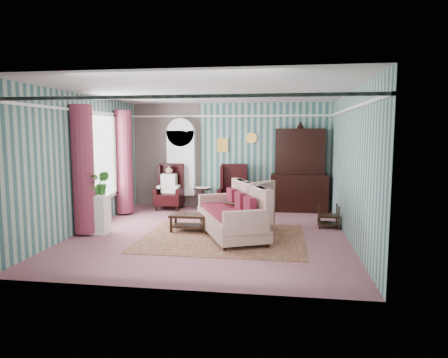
# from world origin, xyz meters

# --- Properties ---
(floor) EXTENTS (6.00, 6.00, 0.00)m
(floor) POSITION_xyz_m (0.00, 0.00, 0.00)
(floor) COLOR #8F535B
(floor) RESTS_ON ground
(room_shell) EXTENTS (5.53, 6.02, 2.91)m
(room_shell) POSITION_xyz_m (-0.62, 0.18, 2.01)
(room_shell) COLOR #356160
(room_shell) RESTS_ON ground
(bookcase) EXTENTS (0.80, 0.28, 2.24)m
(bookcase) POSITION_xyz_m (-1.35, 2.84, 1.12)
(bookcase) COLOR silver
(bookcase) RESTS_ON floor
(dresser_hutch) EXTENTS (1.50, 0.56, 2.36)m
(dresser_hutch) POSITION_xyz_m (1.90, 2.72, 1.18)
(dresser_hutch) COLOR black
(dresser_hutch) RESTS_ON floor
(wingback_left) EXTENTS (0.76, 0.80, 1.25)m
(wingback_left) POSITION_xyz_m (-1.60, 2.45, 0.62)
(wingback_left) COLOR black
(wingback_left) RESTS_ON floor
(wingback_right) EXTENTS (0.76, 0.80, 1.25)m
(wingback_right) POSITION_xyz_m (0.15, 2.45, 0.62)
(wingback_right) COLOR black
(wingback_right) RESTS_ON floor
(seated_woman) EXTENTS (0.44, 0.40, 1.18)m
(seated_woman) POSITION_xyz_m (-1.60, 2.45, 0.59)
(seated_woman) COLOR white
(seated_woman) RESTS_ON floor
(round_side_table) EXTENTS (0.50, 0.50, 0.60)m
(round_side_table) POSITION_xyz_m (-0.70, 2.60, 0.30)
(round_side_table) COLOR black
(round_side_table) RESTS_ON floor
(nest_table) EXTENTS (0.45, 0.38, 0.54)m
(nest_table) POSITION_xyz_m (2.47, 0.90, 0.27)
(nest_table) COLOR black
(nest_table) RESTS_ON floor
(plant_stand) EXTENTS (0.55, 0.35, 0.80)m
(plant_stand) POSITION_xyz_m (-2.40, -0.30, 0.40)
(plant_stand) COLOR silver
(plant_stand) RESTS_ON floor
(rug) EXTENTS (3.20, 2.60, 0.01)m
(rug) POSITION_xyz_m (0.30, -0.30, 0.01)
(rug) COLOR #461D17
(rug) RESTS_ON floor
(sofa) EXTENTS (1.83, 2.40, 1.12)m
(sofa) POSITION_xyz_m (0.44, -0.13, 0.56)
(sofa) COLOR beige
(sofa) RESTS_ON floor
(floral_armchair) EXTENTS (1.11, 1.15, 0.89)m
(floral_armchair) POSITION_xyz_m (0.75, 0.38, 0.45)
(floral_armchair) COLOR #BCAC91
(floral_armchair) RESTS_ON floor
(coffee_table) EXTENTS (0.83, 0.50, 0.37)m
(coffee_table) POSITION_xyz_m (-0.49, 0.16, 0.18)
(coffee_table) COLOR black
(coffee_table) RESTS_ON floor
(potted_plant_a) EXTENTS (0.49, 0.45, 0.46)m
(potted_plant_a) POSITION_xyz_m (-2.44, -0.44, 1.03)
(potted_plant_a) COLOR #194C17
(potted_plant_a) RESTS_ON plant_stand
(potted_plant_b) EXTENTS (0.31, 0.27, 0.50)m
(potted_plant_b) POSITION_xyz_m (-2.28, -0.15, 1.05)
(potted_plant_b) COLOR #1B4A17
(potted_plant_b) RESTS_ON plant_stand
(potted_plant_c) EXTENTS (0.27, 0.27, 0.43)m
(potted_plant_c) POSITION_xyz_m (-2.45, -0.24, 1.02)
(potted_plant_c) COLOR #28581B
(potted_plant_c) RESTS_ON plant_stand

